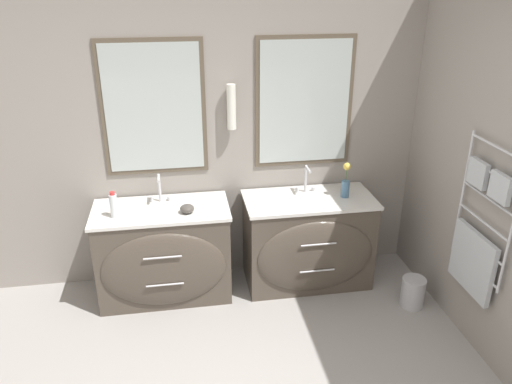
# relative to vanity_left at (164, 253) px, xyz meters

# --- Properties ---
(wall_back) EXTENTS (5.08, 0.15, 2.60)m
(wall_back) POSITION_rel_vanity_left_xyz_m (0.47, 0.35, 0.91)
(wall_back) COLOR gray
(wall_back) RESTS_ON ground_plane
(wall_right) EXTENTS (0.13, 4.26, 2.60)m
(wall_right) POSITION_rel_vanity_left_xyz_m (2.23, -0.87, 0.89)
(wall_right) COLOR gray
(wall_right) RESTS_ON ground_plane
(vanity_left) EXTENTS (1.08, 0.61, 0.79)m
(vanity_left) POSITION_rel_vanity_left_xyz_m (0.00, 0.00, 0.00)
(vanity_left) COLOR #4C4238
(vanity_left) RESTS_ON ground_plane
(vanity_right) EXTENTS (1.08, 0.61, 0.79)m
(vanity_right) POSITION_rel_vanity_left_xyz_m (1.22, 0.00, 0.00)
(vanity_right) COLOR #4C4238
(vanity_right) RESTS_ON ground_plane
(faucet_left) EXTENTS (0.17, 0.15, 0.24)m
(faucet_left) POSITION_rel_vanity_left_xyz_m (0.00, 0.16, 0.51)
(faucet_left) COLOR silver
(faucet_left) RESTS_ON vanity_left
(faucet_right) EXTENTS (0.17, 0.15, 0.24)m
(faucet_right) POSITION_rel_vanity_left_xyz_m (1.22, 0.16, 0.51)
(faucet_right) COLOR silver
(faucet_right) RESTS_ON vanity_right
(toiletry_bottle) EXTENTS (0.06, 0.06, 0.21)m
(toiletry_bottle) POSITION_rel_vanity_left_xyz_m (-0.34, -0.05, 0.49)
(toiletry_bottle) COLOR silver
(toiletry_bottle) RESTS_ON vanity_left
(amenity_bowl) EXTENTS (0.11, 0.11, 0.07)m
(amenity_bowl) POSITION_rel_vanity_left_xyz_m (0.21, -0.07, 0.42)
(amenity_bowl) COLOR #4C4742
(amenity_bowl) RESTS_ON vanity_left
(flower_vase) EXTENTS (0.07, 0.07, 0.30)m
(flower_vase) POSITION_rel_vanity_left_xyz_m (1.51, 0.02, 0.51)
(flower_vase) COLOR teal
(flower_vase) RESTS_ON vanity_right
(waste_bin) EXTENTS (0.19, 0.19, 0.25)m
(waste_bin) POSITION_rel_vanity_left_xyz_m (1.97, -0.48, -0.27)
(waste_bin) COLOR #B7B7BC
(waste_bin) RESTS_ON ground_plane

